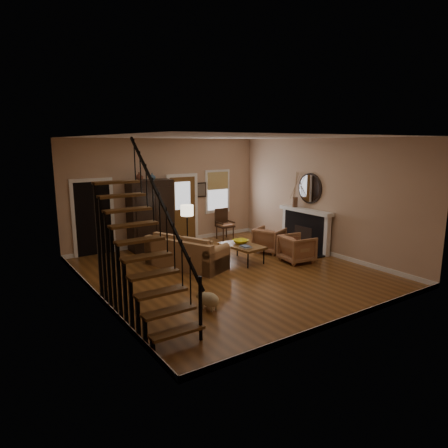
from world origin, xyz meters
TOP-DOWN VIEW (x-y plane):
  - room at (-0.41, 1.76)m, footprint 7.00×7.33m
  - staircase at (-2.78, -1.30)m, footprint 0.94×2.80m
  - fireplace at (3.13, 0.50)m, footprint 0.33×1.95m
  - armoire at (-0.70, 3.15)m, footprint 1.30×0.60m
  - vase_a at (-1.05, 3.05)m, footprint 0.24×0.24m
  - vase_b at (-0.65, 3.05)m, footprint 0.20×0.20m
  - sofa at (-0.67, 0.98)m, footprint 1.65×2.28m
  - coffee_table at (0.80, 0.56)m, footprint 0.83×1.29m
  - bowl at (0.85, 0.71)m, footprint 0.42×0.42m
  - books at (0.68, 0.26)m, footprint 0.23×0.31m
  - armchair_left at (2.02, -0.27)m, footprint 0.90×0.88m
  - armchair_right at (2.05, 0.91)m, footprint 1.05×1.03m
  - floor_lamp at (-0.32, 1.57)m, footprint 0.44×0.44m
  - side_chair at (1.85, 2.95)m, footprint 0.54×0.54m
  - dog at (-1.61, -1.65)m, footprint 0.40×0.54m

SIDE VIEW (x-z plane):
  - dog at x=-1.61m, z-range 0.00..0.35m
  - coffee_table at x=0.80m, z-range 0.00..0.47m
  - armchair_right at x=2.05m, z-range 0.00..0.73m
  - armchair_left at x=2.02m, z-range 0.00..0.73m
  - sofa at x=-0.67m, z-range 0.00..0.78m
  - books at x=0.68m, z-range 0.47..0.53m
  - side_chair at x=1.85m, z-range 0.00..1.02m
  - bowl at x=0.85m, z-range 0.47..0.57m
  - fireplace at x=3.13m, z-range -0.41..1.89m
  - floor_lamp at x=-0.32m, z-range 0.00..1.52m
  - armoire at x=-0.70m, z-range 0.00..2.10m
  - room at x=-0.41m, z-range -0.14..3.16m
  - staircase at x=-2.78m, z-range 0.00..3.20m
  - vase_b at x=-0.65m, z-range 2.10..2.31m
  - vase_a at x=-1.05m, z-range 2.10..2.35m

